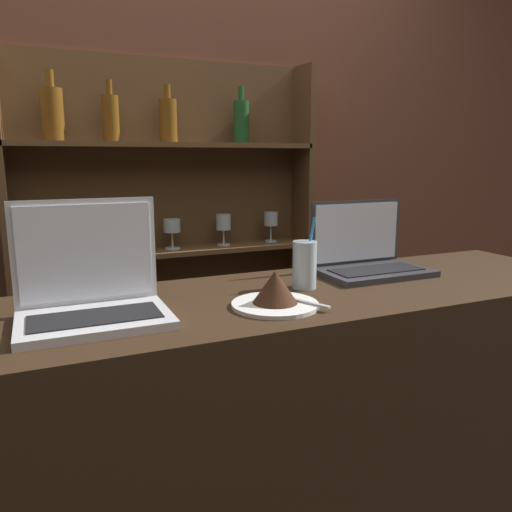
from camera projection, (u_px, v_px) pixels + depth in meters
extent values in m
cube|color=black|center=(267.00, 470.00, 1.37)|extent=(2.01, 0.51, 1.00)
cube|color=brown|center=(167.00, 157.00, 2.13)|extent=(7.00, 0.06, 2.70)
cube|color=brown|center=(12.00, 286.00, 1.87)|extent=(0.03, 0.18, 1.75)
cube|color=brown|center=(301.00, 260.00, 2.35)|extent=(0.03, 0.18, 1.75)
cube|color=brown|center=(169.00, 268.00, 2.19)|extent=(1.26, 0.02, 1.75)
cube|color=brown|center=(176.00, 349.00, 2.18)|extent=(1.22, 0.18, 0.02)
cube|color=brown|center=(173.00, 251.00, 2.09)|extent=(1.22, 0.18, 0.02)
cube|color=brown|center=(169.00, 145.00, 2.01)|extent=(1.22, 0.18, 0.02)
cylinder|color=silver|center=(56.00, 257.00, 1.91)|extent=(0.05, 0.05, 0.01)
cylinder|color=silver|center=(55.00, 246.00, 1.90)|extent=(0.01, 0.01, 0.08)
cylinder|color=silver|center=(54.00, 229.00, 1.89)|extent=(0.06, 0.06, 0.06)
cylinder|color=silver|center=(117.00, 252.00, 2.00)|extent=(0.06, 0.06, 0.01)
cylinder|color=silver|center=(116.00, 243.00, 1.99)|extent=(0.01, 0.01, 0.07)
cylinder|color=silver|center=(116.00, 229.00, 1.98)|extent=(0.07, 0.07, 0.05)
cylinder|color=silver|center=(173.00, 248.00, 2.09)|extent=(0.06, 0.06, 0.01)
cylinder|color=silver|center=(172.00, 240.00, 2.09)|extent=(0.01, 0.01, 0.07)
cylinder|color=silver|center=(172.00, 225.00, 2.07)|extent=(0.07, 0.07, 0.06)
cylinder|color=silver|center=(224.00, 245.00, 2.18)|extent=(0.06, 0.06, 0.01)
cylinder|color=silver|center=(224.00, 237.00, 2.18)|extent=(0.01, 0.01, 0.06)
cylinder|color=silver|center=(223.00, 222.00, 2.16)|extent=(0.06, 0.06, 0.07)
cylinder|color=silver|center=(271.00, 241.00, 2.27)|extent=(0.06, 0.06, 0.01)
cylinder|color=silver|center=(271.00, 233.00, 2.27)|extent=(0.01, 0.01, 0.07)
cylinder|color=silver|center=(271.00, 219.00, 2.25)|extent=(0.06, 0.06, 0.06)
cylinder|color=brown|center=(52.00, 115.00, 1.82)|extent=(0.08, 0.08, 0.19)
cylinder|color=brown|center=(50.00, 79.00, 1.80)|extent=(0.03, 0.03, 0.06)
cylinder|color=#1E4C23|center=(241.00, 122.00, 2.12)|extent=(0.07, 0.07, 0.17)
cylinder|color=#1E4C23|center=(241.00, 94.00, 2.09)|extent=(0.02, 0.02, 0.06)
cylinder|color=brown|center=(168.00, 121.00, 1.99)|extent=(0.07, 0.07, 0.17)
cylinder|color=brown|center=(167.00, 92.00, 1.97)|extent=(0.02, 0.02, 0.06)
cylinder|color=brown|center=(111.00, 119.00, 1.90)|extent=(0.06, 0.06, 0.17)
cylinder|color=brown|center=(109.00, 87.00, 1.88)|extent=(0.02, 0.02, 0.06)
cube|color=silver|center=(95.00, 320.00, 1.06)|extent=(0.31, 0.22, 0.02)
cube|color=black|center=(95.00, 317.00, 1.04)|extent=(0.27, 0.12, 0.00)
cube|color=silver|center=(86.00, 252.00, 1.13)|extent=(0.31, 0.00, 0.24)
cube|color=white|center=(86.00, 252.00, 1.12)|extent=(0.29, 0.01, 0.22)
cube|color=#333338|center=(374.00, 272.00, 1.49)|extent=(0.33, 0.20, 0.02)
cube|color=black|center=(376.00, 270.00, 1.48)|extent=(0.28, 0.11, 0.00)
cube|color=#333338|center=(356.00, 232.00, 1.56)|extent=(0.33, 0.00, 0.20)
cube|color=white|center=(357.00, 232.00, 1.56)|extent=(0.30, 0.01, 0.18)
cylinder|color=white|center=(275.00, 305.00, 1.18)|extent=(0.21, 0.21, 0.01)
cone|color=#381E11|center=(275.00, 287.00, 1.17)|extent=(0.11, 0.11, 0.08)
cube|color=#B7B7BC|center=(299.00, 301.00, 1.19)|extent=(0.08, 0.16, 0.00)
cylinder|color=silver|center=(304.00, 265.00, 1.34)|extent=(0.07, 0.07, 0.13)
cylinder|color=#338CD8|center=(308.00, 253.00, 1.34)|extent=(0.04, 0.01, 0.19)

